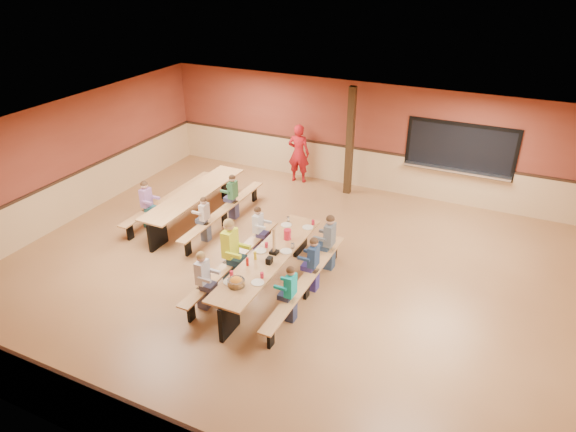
% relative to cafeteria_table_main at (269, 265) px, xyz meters
% --- Properties ---
extents(ground, '(12.00, 12.00, 0.00)m').
position_rel_cafeteria_table_main_xyz_m(ground, '(0.10, 0.63, -0.53)').
color(ground, brown).
rests_on(ground, ground).
extents(room_envelope, '(12.04, 10.04, 3.02)m').
position_rel_cafeteria_table_main_xyz_m(room_envelope, '(0.10, 0.63, 0.16)').
color(room_envelope, brown).
rests_on(room_envelope, ground).
extents(kitchen_pass_through, '(2.78, 0.28, 1.38)m').
position_rel_cafeteria_table_main_xyz_m(kitchen_pass_through, '(2.70, 5.59, 0.96)').
color(kitchen_pass_through, black).
rests_on(kitchen_pass_through, ground).
extents(structural_post, '(0.18, 0.18, 3.00)m').
position_rel_cafeteria_table_main_xyz_m(structural_post, '(-0.10, 5.03, 0.97)').
color(structural_post, black).
rests_on(structural_post, ground).
extents(cafeteria_table_main, '(1.91, 3.70, 0.74)m').
position_rel_cafeteria_table_main_xyz_m(cafeteria_table_main, '(0.00, 0.00, 0.00)').
color(cafeteria_table_main, '#B67E48').
rests_on(cafeteria_table_main, ground).
extents(cafeteria_table_second, '(1.91, 3.70, 0.74)m').
position_rel_cafeteria_table_main_xyz_m(cafeteria_table_second, '(-3.04, 1.88, 0.00)').
color(cafeteria_table_second, '#B67E48').
rests_on(cafeteria_table_second, ground).
extents(seated_child_white_left, '(0.37, 0.30, 1.21)m').
position_rel_cafeteria_table_main_xyz_m(seated_child_white_left, '(-0.82, -1.10, 0.08)').
color(seated_child_white_left, silver).
rests_on(seated_child_white_left, ground).
extents(seated_adult_yellow, '(0.46, 0.38, 1.40)m').
position_rel_cafeteria_table_main_xyz_m(seated_adult_yellow, '(-0.82, -0.10, 0.17)').
color(seated_adult_yellow, '#E8FF28').
rests_on(seated_adult_yellow, ground).
extents(seated_child_grey_left, '(0.33, 0.27, 1.14)m').
position_rel_cafeteria_table_main_xyz_m(seated_child_grey_left, '(-0.83, 1.09, 0.04)').
color(seated_child_grey_left, silver).
rests_on(seated_child_grey_left, ground).
extents(seated_child_teal_right, '(0.34, 0.28, 1.14)m').
position_rel_cafeteria_table_main_xyz_m(seated_child_teal_right, '(0.83, -0.75, 0.05)').
color(seated_child_teal_right, '#10A09E').
rests_on(seated_child_teal_right, ground).
extents(seated_child_navy_right, '(0.35, 0.29, 1.17)m').
position_rel_cafeteria_table_main_xyz_m(seated_child_navy_right, '(0.83, 0.32, 0.06)').
color(seated_child_navy_right, navy).
rests_on(seated_child_navy_right, ground).
extents(seated_child_char_right, '(0.39, 0.32, 1.25)m').
position_rel_cafeteria_table_main_xyz_m(seated_child_char_right, '(0.83, 1.19, 0.10)').
color(seated_child_char_right, '#555C61').
rests_on(seated_child_char_right, ground).
extents(seated_child_purple_sec, '(0.37, 0.30, 1.21)m').
position_rel_cafeteria_table_main_xyz_m(seated_child_purple_sec, '(-3.87, 1.03, 0.08)').
color(seated_child_purple_sec, '#98669F').
rests_on(seated_child_purple_sec, ground).
extents(seated_child_green_sec, '(0.35, 0.28, 1.16)m').
position_rel_cafeteria_table_main_xyz_m(seated_child_green_sec, '(-2.22, 2.34, 0.06)').
color(seated_child_green_sec, '#346D3F').
rests_on(seated_child_green_sec, ground).
extents(seated_child_tan_sec, '(0.32, 0.26, 1.10)m').
position_rel_cafeteria_table_main_xyz_m(seated_child_tan_sec, '(-2.22, 1.06, 0.03)').
color(seated_child_tan_sec, '#C4AB9C').
rests_on(seated_child_tan_sec, ground).
extents(standing_woman, '(0.68, 0.49, 1.74)m').
position_rel_cafeteria_table_main_xyz_m(standing_woman, '(-1.68, 5.18, 0.34)').
color(standing_woman, '#A31218').
rests_on(standing_woman, ground).
extents(punch_pitcher, '(0.16, 0.16, 0.22)m').
position_rel_cafeteria_table_main_xyz_m(punch_pitcher, '(0.05, 0.76, 0.32)').
color(punch_pitcher, red).
rests_on(punch_pitcher, cafeteria_table_main).
extents(chip_bowl, '(0.32, 0.32, 0.15)m').
position_rel_cafeteria_table_main_xyz_m(chip_bowl, '(-0.07, -1.14, 0.29)').
color(chip_bowl, orange).
rests_on(chip_bowl, cafeteria_table_main).
extents(napkin_dispenser, '(0.10, 0.14, 0.13)m').
position_rel_cafeteria_table_main_xyz_m(napkin_dispenser, '(0.13, -0.23, 0.28)').
color(napkin_dispenser, black).
rests_on(napkin_dispenser, cafeteria_table_main).
extents(condiment_mustard, '(0.06, 0.06, 0.17)m').
position_rel_cafeteria_table_main_xyz_m(condiment_mustard, '(-0.18, -0.21, 0.30)').
color(condiment_mustard, yellow).
rests_on(condiment_mustard, cafeteria_table_main).
extents(condiment_ketchup, '(0.06, 0.06, 0.17)m').
position_rel_cafeteria_table_main_xyz_m(condiment_ketchup, '(-0.21, -0.47, 0.30)').
color(condiment_ketchup, '#B2140F').
rests_on(condiment_ketchup, cafeteria_table_main).
extents(table_paddle, '(0.16, 0.16, 0.56)m').
position_rel_cafeteria_table_main_xyz_m(table_paddle, '(0.05, 0.14, 0.35)').
color(table_paddle, black).
rests_on(table_paddle, cafeteria_table_main).
extents(place_settings, '(0.65, 3.30, 0.11)m').
position_rel_cafeteria_table_main_xyz_m(place_settings, '(0.00, 0.00, 0.27)').
color(place_settings, beige).
rests_on(place_settings, cafeteria_table_main).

